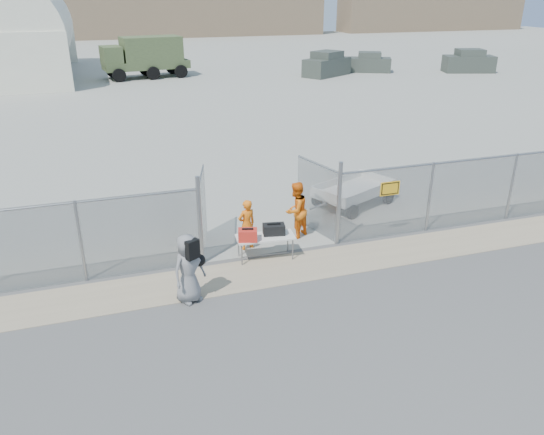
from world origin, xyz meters
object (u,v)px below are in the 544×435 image
object	(u,v)px
utility_trailer	(353,193)
visitor	(188,269)
folding_table	(265,247)
security_worker_left	(247,225)
security_worker_right	(296,210)

from	to	relation	value
utility_trailer	visitor	bearing A→B (deg)	-170.36
folding_table	security_worker_left	xyz separation A→B (m)	(-0.32, 0.73, 0.41)
security_worker_left	security_worker_right	world-z (taller)	security_worker_right
visitor	security_worker_left	bearing A→B (deg)	19.05
security_worker_right	folding_table	bearing A→B (deg)	7.88
security_worker_left	utility_trailer	size ratio (longest dim) A/B	0.42
security_worker_left	security_worker_right	distance (m)	1.64
folding_table	visitor	distance (m)	2.84
folding_table	utility_trailer	distance (m)	4.98
folding_table	utility_trailer	xyz separation A→B (m)	(4.07, 2.88, 0.09)
folding_table	security_worker_right	xyz separation A→B (m)	(1.28, 1.06, 0.53)
security_worker_right	visitor	xyz separation A→B (m)	(-3.63, -2.57, -0.01)
folding_table	security_worker_left	bearing A→B (deg)	118.46
security_worker_right	security_worker_left	bearing A→B (deg)	-20.30
folding_table	visitor	world-z (taller)	visitor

